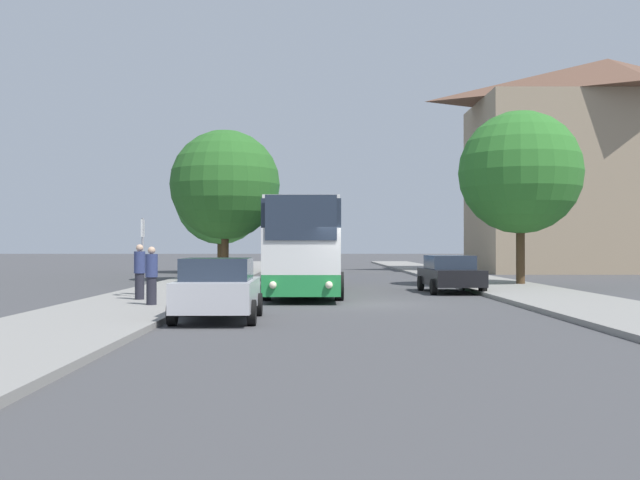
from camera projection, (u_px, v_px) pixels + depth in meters
ground_plane at (356, 305)px, 24.17m from camera, size 300.00×300.00×0.00m
sidewalk_left at (140, 302)px, 24.12m from camera, size 4.00×120.00×0.15m
sidewalk_right at (572, 302)px, 24.22m from camera, size 4.00×120.00×0.15m
building_right_background at (608, 165)px, 54.18m from camera, size 18.91×10.52×15.49m
bus_front at (305, 246)px, 29.37m from camera, size 2.91×11.52×3.54m
bus_middle at (309, 246)px, 44.34m from camera, size 2.86×12.11×3.51m
parked_car_left_curb at (218, 288)px, 18.97m from camera, size 2.13×4.02×1.59m
parked_car_right_near at (450, 273)px, 30.40m from camera, size 2.27×4.46×1.51m
bus_stop_sign at (143, 248)px, 25.59m from camera, size 0.08×0.45×2.70m
pedestrian_waiting_near at (140, 271)px, 26.89m from camera, size 0.36×0.36×1.66m
pedestrian_waiting_far at (140, 271)px, 24.37m from camera, size 0.36×0.36×1.80m
pedestrian_walking_back at (152, 275)px, 22.18m from camera, size 0.36×0.36×1.73m
tree_left_near at (220, 200)px, 51.80m from camera, size 6.22×6.22×8.06m
tree_left_far at (225, 185)px, 39.89m from camera, size 5.85×5.85×7.94m
tree_right_near at (520, 172)px, 34.50m from camera, size 5.68×5.68×7.98m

